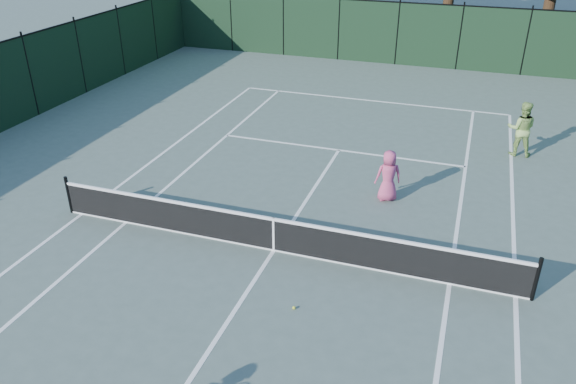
% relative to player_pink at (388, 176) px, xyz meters
% --- Properties ---
extents(ground, '(90.00, 90.00, 0.00)m').
position_rel_player_pink_xyz_m(ground, '(-2.11, -3.45, -0.74)').
color(ground, '#4C5C53').
rests_on(ground, ground).
extents(sideline_doubles_left, '(0.10, 23.77, 0.01)m').
position_rel_player_pink_xyz_m(sideline_doubles_left, '(-7.60, -3.45, -0.73)').
color(sideline_doubles_left, white).
rests_on(sideline_doubles_left, ground).
extents(sideline_doubles_right, '(0.10, 23.77, 0.01)m').
position_rel_player_pink_xyz_m(sideline_doubles_right, '(3.37, -3.45, -0.73)').
color(sideline_doubles_right, white).
rests_on(sideline_doubles_right, ground).
extents(sideline_singles_left, '(0.10, 23.77, 0.01)m').
position_rel_player_pink_xyz_m(sideline_singles_left, '(-6.23, -3.45, -0.73)').
color(sideline_singles_left, white).
rests_on(sideline_singles_left, ground).
extents(sideline_singles_right, '(0.10, 23.77, 0.01)m').
position_rel_player_pink_xyz_m(sideline_singles_right, '(2.00, -3.45, -0.73)').
color(sideline_singles_right, white).
rests_on(sideline_singles_right, ground).
extents(baseline_far, '(10.97, 0.10, 0.01)m').
position_rel_player_pink_xyz_m(baseline_far, '(-2.11, 8.44, -0.73)').
color(baseline_far, white).
rests_on(baseline_far, ground).
extents(service_line_far, '(8.23, 0.10, 0.01)m').
position_rel_player_pink_xyz_m(service_line_far, '(-2.11, 2.95, -0.73)').
color(service_line_far, white).
rests_on(service_line_far, ground).
extents(center_service_line, '(0.10, 12.80, 0.01)m').
position_rel_player_pink_xyz_m(center_service_line, '(-2.11, -3.45, -0.73)').
color(center_service_line, white).
rests_on(center_service_line, ground).
extents(tennis_net, '(11.69, 0.09, 1.06)m').
position_rel_player_pink_xyz_m(tennis_net, '(-2.11, -3.45, -0.26)').
color(tennis_net, black).
rests_on(tennis_net, ground).
extents(fence_far, '(24.00, 0.05, 3.00)m').
position_rel_player_pink_xyz_m(fence_far, '(-2.11, 14.55, 0.76)').
color(fence_far, black).
rests_on(fence_far, ground).
extents(player_pink, '(0.85, 0.72, 1.47)m').
position_rel_player_pink_xyz_m(player_pink, '(0.00, 0.00, 0.00)').
color(player_pink, '#C44571').
rests_on(player_pink, ground).
extents(player_green, '(0.90, 0.71, 1.81)m').
position_rel_player_pink_xyz_m(player_green, '(3.53, 4.49, 0.17)').
color(player_green, '#8DB259').
rests_on(player_green, ground).
extents(loose_ball_midcourt, '(0.07, 0.07, 0.07)m').
position_rel_player_pink_xyz_m(loose_ball_midcourt, '(-0.98, -5.35, -0.70)').
color(loose_ball_midcourt, yellow).
rests_on(loose_ball_midcourt, ground).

